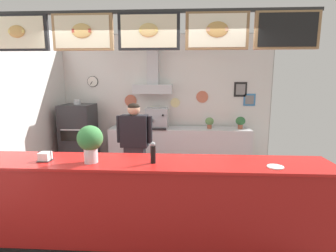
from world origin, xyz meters
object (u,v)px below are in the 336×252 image
Objects in this scene: pizza_oven at (79,138)px; potted_thyme at (210,122)px; basil_vase at (90,142)px; potted_oregano at (240,122)px; espresso_machine at (157,118)px; condiment_plate at (275,167)px; potted_basil at (121,122)px; pepper_grinder at (153,153)px; napkin_holder at (45,157)px; shop_worker at (135,146)px.

potted_thyme is at bearing 4.00° from pizza_oven.
potted_oregano is at bearing 51.46° from basil_vase.
condiment_plate is at bearing -61.82° from espresso_machine.
condiment_plate is at bearing -94.89° from potted_oregano.
potted_thyme reaches higher than condiment_plate.
potted_thyme is (1.92, -0.07, 0.02)m from potted_basil.
basil_vase is at bearing -99.36° from espresso_machine.
potted_basil reaches higher than condiment_plate.
potted_thyme is (1.12, -0.00, -0.07)m from espresso_machine.
basil_vase reaches higher than pepper_grinder.
basil_vase is at bearing -128.54° from potted_oregano.
potted_oregano is 2.86m from condiment_plate.
basil_vase reaches higher than potted_thyme.
potted_thyme is 1.40× the size of condiment_plate.
espresso_machine is 1.80× the size of potted_oregano.
napkin_holder is (-0.54, 0.03, -0.19)m from basil_vase.
pepper_grinder is at bearing -85.30° from espresso_machine.
condiment_plate is 2.53m from napkin_holder.
espresso_machine is 2.83m from basil_vase.
condiment_plate is at bearing -39.87° from pizza_oven.
napkin_holder is (-0.74, -1.48, 0.24)m from shop_worker.
potted_oregano is 1.51× the size of condiment_plate.
shop_worker reaches higher than pepper_grinder.
pizza_oven is at bearing -34.72° from shop_worker.
espresso_machine is at bearing 94.70° from pepper_grinder.
potted_oregano is (1.77, 0.01, -0.06)m from espresso_machine.
shop_worker is at bearing -101.41° from espresso_machine.
potted_basil is at bearing 85.99° from napkin_holder.
pepper_grinder is (0.23, -2.77, 0.03)m from espresso_machine.
potted_basil is 3.72m from condiment_plate.
napkin_holder is (-0.20, -2.82, 0.05)m from potted_basil.
potted_basil is (0.84, 0.26, 0.31)m from pizza_oven.
condiment_plate is at bearing -51.33° from potted_basil.
espresso_machine is 1.12× the size of basil_vase.
pizza_oven is at bearing -176.00° from potted_thyme.
condiment_plate is at bearing -3.23° from pepper_grinder.
pizza_oven is 1.76m from shop_worker.
pepper_grinder reaches higher than potted_basil.
espresso_machine reaches higher than potted_basil.
basil_vase is at bearing 85.42° from shop_worker.
espresso_machine is (1.65, 0.20, 0.40)m from pizza_oven.
napkin_holder is at bearing 179.35° from pepper_grinder.
pizza_oven is at bearing 114.60° from basil_vase.
potted_basil is 0.81× the size of potted_oregano.
condiment_plate is (3.17, -2.65, 0.32)m from pizza_oven.
shop_worker is at bearing 138.55° from condiment_plate.
pepper_grinder is at bearing -0.65° from napkin_holder.
potted_thyme is at bearing 52.43° from napkin_holder.
napkin_holder is 1.23m from pepper_grinder.
potted_oregano is 3.18m from pepper_grinder.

